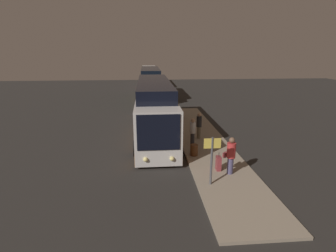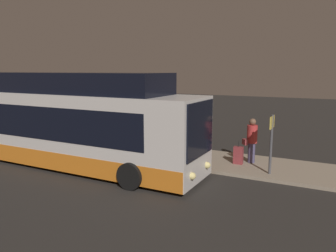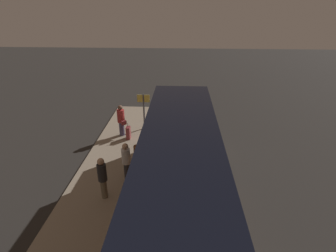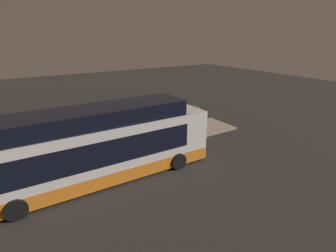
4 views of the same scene
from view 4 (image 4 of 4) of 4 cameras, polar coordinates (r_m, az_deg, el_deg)
name	(u,v)px [view 4 (image 4 of 4)]	position (r m, az deg, el deg)	size (l,w,h in m)	color
ground	(131,170)	(15.01, -8.02, -9.48)	(80.00, 80.00, 0.00)	#2B2826
platform	(111,149)	(17.63, -12.34, -4.96)	(20.00, 3.11, 0.13)	gray
bus_lead	(94,150)	(13.63, -15.86, -4.97)	(12.49, 2.77, 3.87)	silver
passenger_boarding	(130,136)	(16.84, -8.18, -2.11)	(0.43, 0.43, 1.75)	#2D2D33
passenger_waiting	(107,136)	(16.97, -13.08, -2.11)	(0.42, 0.42, 1.81)	#6B604C
passenger_with_bags	(175,120)	(19.67, 1.61, 1.42)	(0.68, 0.66, 1.87)	#4C476B
suitcase	(174,130)	(19.30, 1.33, -0.95)	(0.38, 0.21, 0.97)	maroon
sign_post	(196,116)	(19.18, 6.07, 2.19)	(0.10, 0.75, 2.23)	#4C4C51
trash_bin	(156,140)	(17.63, -2.62, -3.14)	(0.44, 0.44, 0.65)	#593319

